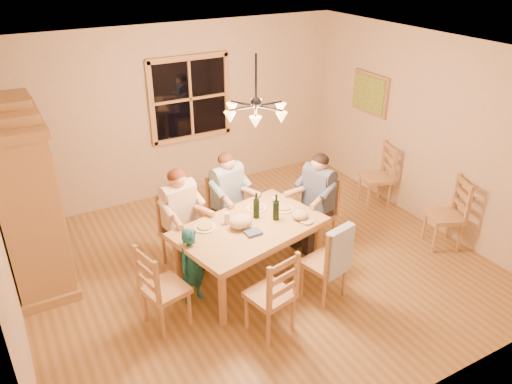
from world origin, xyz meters
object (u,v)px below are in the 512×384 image
chandelier (256,111)px  chair_spare_back (374,186)px  armoire (27,202)px  chair_near_right (324,273)px  adult_woman (180,207)px  adult_plaid_man (228,188)px  chair_far_right (229,223)px  chair_end_right (316,224)px  adult_slate_man (318,189)px  dining_table (250,233)px  chair_spare_front (443,226)px  chair_near_left (270,306)px  chair_far_left (182,244)px  wine_bottle_a (256,205)px  chair_end_left (166,300)px  wine_bottle_b (276,207)px  child (192,266)px

chandelier → chair_spare_back: (2.45, 0.58, -1.77)m
armoire → chair_near_right: bearing=-35.0°
chair_spare_back → adult_woman: bearing=109.3°
adult_plaid_man → chair_far_right: bearing=167.1°
chair_end_right → adult_slate_man: 0.54m
dining_table → chair_spare_front: (2.65, -0.60, -0.35)m
chair_near_left → adult_slate_man: 1.89m
chair_near_left → chair_near_right: 0.86m
chair_far_left → wine_bottle_a: 1.14m
chair_near_right → adult_woman: 1.91m
chandelier → adult_slate_man: chandelier is taller
chair_far_right → chair_end_left: size_ratio=1.00×
armoire → adult_plaid_man: armoire is taller
dining_table → chair_spare_front: chair_spare_front is taller
chair_far_left → armoire: bearing=-32.6°
wine_bottle_b → chair_spare_back: 2.51m
child → chair_end_left: bearing=-170.9°
chandelier → chair_end_right: 2.02m
chandelier → chair_spare_front: bearing=-18.0°
chandelier → chair_near_right: size_ratio=0.78×
chandelier → chair_near_left: chandelier is taller
chair_far_right → adult_plaid_man: size_ratio=1.13×
child → adult_slate_man: bearing=-9.8°
chair_spare_back → child: bearing=121.5°
dining_table → chair_end_right: (1.16, 0.27, -0.35)m
chandelier → wine_bottle_a: chandelier is taller
chandelier → adult_woman: bearing=147.9°
chair_far_right → adult_woman: 0.93m
chair_far_right → wine_bottle_a: (0.02, -0.73, 0.62)m
wine_bottle_b → armoire: bearing=153.2°
wine_bottle_a → wine_bottle_b: bearing=-40.0°
chair_near_left → adult_slate_man: adult_slate_man is taller
chair_far_left → wine_bottle_b: size_ratio=3.00×
chandelier → chair_near_right: 2.03m
adult_woman → adult_slate_man: size_ratio=1.00×
chair_near_right → adult_slate_man: bearing=46.7°
dining_table → chair_far_right: size_ratio=1.93×
dining_table → chair_far_left: (-0.60, 0.69, -0.35)m
chair_far_right → child: (-0.91, -0.91, 0.17)m
chair_spare_back → chair_end_left: bearing=123.2°
adult_woman → chair_near_right: bearing=117.9°
chair_end_left → wine_bottle_b: size_ratio=3.00×
armoire → chair_spare_back: size_ratio=2.32×
chair_end_right → adult_slate_man: adult_slate_man is taller
chair_spare_front → wine_bottle_a: bearing=98.3°
chair_far_left → adult_woman: size_ratio=1.13×
wine_bottle_b → chair_spare_back: size_ratio=0.33×
armoire → chandelier: bearing=-24.1°
armoire → chair_far_right: (2.37, -0.42, -0.75)m
chair_near_right → chair_spare_front: bearing=-10.2°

